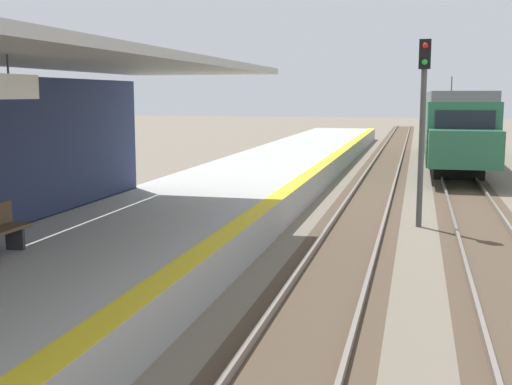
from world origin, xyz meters
TOP-DOWN VIEW (x-y plane):
  - station_platform at (-2.50, 16.00)m, footprint 5.00×80.00m
  - track_pair_nearest_platform at (1.90, 20.00)m, footprint 2.34×120.00m
  - track_pair_middle at (5.30, 20.00)m, footprint 2.34×120.00m
  - approaching_train at (5.30, 36.64)m, footprint 2.93×19.60m
  - rail_signal_post at (3.59, 19.18)m, footprint 0.32×0.34m

SIDE VIEW (x-z plane):
  - track_pair_nearest_platform at x=1.90m, z-range -0.03..0.13m
  - track_pair_middle at x=5.30m, z-range -0.03..0.13m
  - station_platform at x=-2.50m, z-range 0.00..0.90m
  - approaching_train at x=5.30m, z-range -0.20..4.56m
  - rail_signal_post at x=3.59m, z-range 0.59..5.79m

